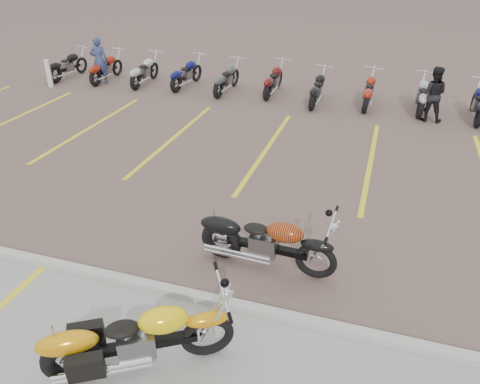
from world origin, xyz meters
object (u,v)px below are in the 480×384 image
object	(u,v)px
yellow_cruiser	(135,339)
person_b	(433,94)
person_a	(99,60)
bollard	(49,73)
flame_cruiser	(264,243)

from	to	relation	value
yellow_cruiser	person_b	bearing A→B (deg)	39.38
yellow_cruiser	person_b	world-z (taller)	person_b
person_a	bollard	distance (m)	1.90
person_a	bollard	xyz separation A→B (m)	(-1.57, -1.00, -0.37)
person_a	person_b	bearing A→B (deg)	156.22
bollard	person_b	bearing A→B (deg)	2.09
person_a	flame_cruiser	bearing A→B (deg)	113.36
flame_cruiser	person_a	distance (m)	12.76
flame_cruiser	bollard	size ratio (longest dim) A/B	2.38
yellow_cruiser	person_a	xyz separation A→B (m)	(-7.98, 11.66, 0.37)
yellow_cruiser	bollard	distance (m)	14.31
flame_cruiser	person_b	world-z (taller)	person_b
person_b	flame_cruiser	bearing A→B (deg)	77.19
person_b	person_a	bearing A→B (deg)	3.30
flame_cruiser	bollard	world-z (taller)	bollard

